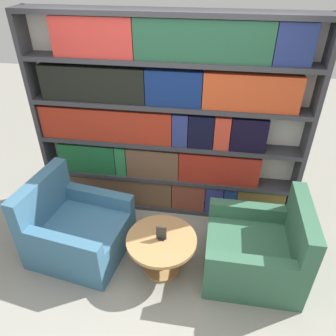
% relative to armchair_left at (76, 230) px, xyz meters
% --- Properties ---
extents(ground_plane, '(14.00, 14.00, 0.00)m').
position_rel_armchair_left_xyz_m(ground_plane, '(0.87, -0.46, -0.29)').
color(ground_plane, gray).
extents(bookshelf, '(3.08, 0.30, 2.37)m').
position_rel_armchair_left_xyz_m(bookshelf, '(0.86, 0.91, 0.89)').
color(bookshelf, silver).
rests_on(bookshelf, ground_plane).
extents(armchair_left, '(1.07, 1.01, 0.89)m').
position_rel_armchair_left_xyz_m(armchair_left, '(0.00, 0.00, 0.00)').
color(armchair_left, '#386684').
rests_on(armchair_left, ground_plane).
extents(armchair_right, '(0.95, 0.87, 0.89)m').
position_rel_armchair_left_xyz_m(armchair_right, '(1.93, -0.01, 0.00)').
color(armchair_right, '#336047').
rests_on(armchair_right, ground_plane).
extents(coffee_table, '(0.71, 0.71, 0.44)m').
position_rel_armchair_left_xyz_m(coffee_table, '(0.97, -0.12, 0.03)').
color(coffee_table, '#AD7F4C').
rests_on(coffee_table, ground_plane).
extents(table_sign, '(0.10, 0.06, 0.16)m').
position_rel_armchair_left_xyz_m(table_sign, '(0.97, -0.12, 0.22)').
color(table_sign, black).
rests_on(table_sign, coffee_table).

